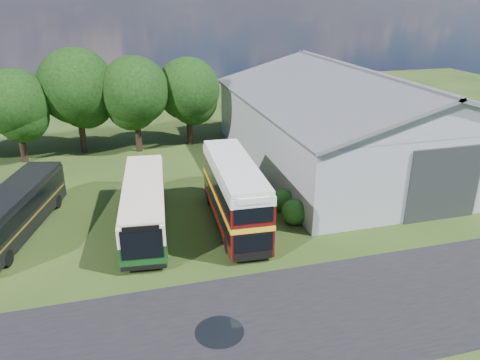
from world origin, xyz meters
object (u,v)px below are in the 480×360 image
object	(u,v)px
bus_maroon_double	(235,194)
bus_dark_single	(15,211)
bus_green_single	(144,205)
storage_shed	(355,115)

from	to	relation	value
bus_maroon_double	bus_dark_single	distance (m)	13.51
bus_maroon_double	bus_dark_single	bearing A→B (deg)	172.72
bus_green_single	bus_dark_single	xyz separation A→B (m)	(-7.70, 1.34, -0.07)
bus_maroon_double	bus_green_single	bearing A→B (deg)	172.00
bus_green_single	bus_dark_single	size ratio (longest dim) A/B	1.04
storage_shed	bus_dark_single	distance (m)	27.43
bus_green_single	bus_maroon_double	xyz separation A→B (m)	(5.57, -1.09, 0.52)
bus_green_single	bus_maroon_double	distance (m)	5.70
bus_dark_single	storage_shed	bearing A→B (deg)	30.01
bus_maroon_double	storage_shed	bearing A→B (deg)	37.88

